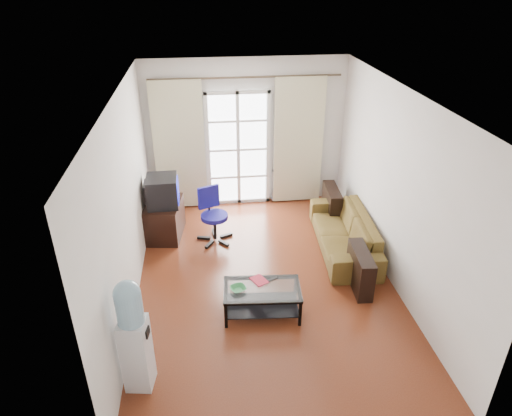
{
  "coord_description": "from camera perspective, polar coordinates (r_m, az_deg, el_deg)",
  "views": [
    {
      "loc": [
        -0.79,
        -5.28,
        4.04
      ],
      "look_at": [
        -0.09,
        0.35,
        1.02
      ],
      "focal_mm": 32.0,
      "sensor_mm": 36.0,
      "label": 1
    }
  ],
  "objects": [
    {
      "name": "book",
      "position": [
        5.98,
        -0.3,
        -9.31
      ],
      "size": [
        0.35,
        0.36,
        0.02
      ],
      "primitive_type": "imported",
      "rotation": [
        0.0,
        0.0,
        0.46
      ],
      "color": "#AC2C15",
      "rests_on": "coffee_table"
    },
    {
      "name": "curtain_rod",
      "position": [
        7.99,
        -1.28,
        16.02
      ],
      "size": [
        3.3,
        0.04,
        0.04
      ],
      "primitive_type": "cylinder",
      "rotation": [
        0.0,
        1.57,
        0.0
      ],
      "color": "#4C3F2D",
      "rests_on": "wall_back"
    },
    {
      "name": "french_door",
      "position": [
        8.39,
        -2.24,
        7.3
      ],
      "size": [
        1.16,
        0.06,
        2.15
      ],
      "color": "white",
      "rests_on": "wall_back"
    },
    {
      "name": "bowl",
      "position": [
        5.86,
        -2.26,
        -10.06
      ],
      "size": [
        0.32,
        0.32,
        0.05
      ],
      "primitive_type": "imported",
      "rotation": [
        0.0,
        0.0,
        0.35
      ],
      "color": "#307E2E",
      "rests_on": "coffee_table"
    },
    {
      "name": "wall_left",
      "position": [
        6.01,
        -15.96,
        0.27
      ],
      "size": [
        0.02,
        5.2,
        2.7
      ],
      "primitive_type": "cube",
      "color": "silver",
      "rests_on": "floor"
    },
    {
      "name": "curtain_right",
      "position": [
        8.44,
        5.32,
        8.24
      ],
      "size": [
        0.9,
        0.07,
        2.35
      ],
      "primitive_type": "cube",
      "color": "beige",
      "rests_on": "curtain_rod"
    },
    {
      "name": "floor",
      "position": [
        6.69,
        1.17,
        -9.12
      ],
      "size": [
        5.2,
        5.2,
        0.0
      ],
      "primitive_type": "plane",
      "color": "brown",
      "rests_on": "ground"
    },
    {
      "name": "ceiling",
      "position": [
        5.5,
        1.45,
        13.92
      ],
      "size": [
        5.2,
        5.2,
        0.0
      ],
      "primitive_type": "plane",
      "rotation": [
        3.14,
        0.0,
        0.0
      ],
      "color": "white",
      "rests_on": "wall_back"
    },
    {
      "name": "curtain_left",
      "position": [
        8.27,
        -9.55,
        7.54
      ],
      "size": [
        0.9,
        0.07,
        2.35
      ],
      "primitive_type": "cube",
      "color": "beige",
      "rests_on": "curtain_rod"
    },
    {
      "name": "remote",
      "position": [
        6.05,
        2.07,
        -8.86
      ],
      "size": [
        0.15,
        0.1,
        0.02
      ],
      "primitive_type": "cube",
      "rotation": [
        0.0,
        0.0,
        0.45
      ],
      "color": "black",
      "rests_on": "coffee_table"
    },
    {
      "name": "radiator",
      "position": [
        8.76,
        4.08,
        2.89
      ],
      "size": [
        0.64,
        0.12,
        0.64
      ],
      "primitive_type": "cube",
      "color": "#9E9EA1",
      "rests_on": "floor"
    },
    {
      "name": "wall_right",
      "position": [
        6.46,
        17.31,
        2.08
      ],
      "size": [
        0.02,
        5.2,
        2.7
      ],
      "primitive_type": "cube",
      "color": "silver",
      "rests_on": "floor"
    },
    {
      "name": "crt_tv",
      "position": [
        7.47,
        -11.78,
        2.07
      ],
      "size": [
        0.55,
        0.53,
        0.48
      ],
      "rotation": [
        0.0,
        0.0,
        0.02
      ],
      "color": "black",
      "rests_on": "tv_stand"
    },
    {
      "name": "wall_back",
      "position": [
        8.36,
        -1.27,
        9.24
      ],
      "size": [
        3.6,
        0.02,
        2.7
      ],
      "primitive_type": "cube",
      "color": "silver",
      "rests_on": "floor"
    },
    {
      "name": "task_chair",
      "position": [
        7.53,
        -5.26,
        -2.18
      ],
      "size": [
        0.8,
        0.8,
        0.91
      ],
      "rotation": [
        0.0,
        0.0,
        0.38
      ],
      "color": "black",
      "rests_on": "floor"
    },
    {
      "name": "wall_front",
      "position": [
        3.87,
        7.0,
        -16.19
      ],
      "size": [
        3.6,
        0.02,
        2.7
      ],
      "primitive_type": "cube",
      "color": "silver",
      "rests_on": "floor"
    },
    {
      "name": "tv_stand",
      "position": [
        7.75,
        -11.37,
        -1.41
      ],
      "size": [
        0.65,
        0.89,
        0.6
      ],
      "primitive_type": "cube",
      "rotation": [
        0.0,
        0.0,
        -0.14
      ],
      "color": "black",
      "rests_on": "floor"
    },
    {
      "name": "water_cooler",
      "position": [
        4.99,
        -15.05,
        -14.95
      ],
      "size": [
        0.32,
        0.32,
        1.37
      ],
      "rotation": [
        0.0,
        0.0,
        -0.16
      ],
      "color": "silver",
      "rests_on": "floor"
    },
    {
      "name": "coffee_table",
      "position": [
        5.99,
        0.77,
        -11.08
      ],
      "size": [
        1.03,
        0.64,
        0.4
      ],
      "rotation": [
        0.0,
        0.0,
        -0.08
      ],
      "color": "silver",
      "rests_on": "floor"
    },
    {
      "name": "sofa",
      "position": [
        7.4,
        10.95,
        -2.98
      ],
      "size": [
        2.1,
        1.06,
        0.58
      ],
      "primitive_type": "imported",
      "rotation": [
        0.0,
        0.0,
        -1.64
      ],
      "color": "brown",
      "rests_on": "floor"
    }
  ]
}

